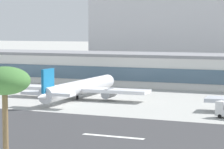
# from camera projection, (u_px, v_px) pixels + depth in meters

# --- Properties ---
(runway_centreline_dash_5) EXTENTS (12.00, 1.20, 0.01)m
(runway_centreline_dash_5) POSITION_uv_depth(u_px,v_px,m) (113.00, 136.00, 95.44)
(runway_centreline_dash_5) COLOR white
(runway_centreline_dash_5) RESTS_ON runway_strip
(terminal_building) EXTENTS (193.49, 24.84, 11.09)m
(terminal_building) POSITION_uv_depth(u_px,v_px,m) (140.00, 69.00, 187.71)
(terminal_building) COLOR silver
(terminal_building) RESTS_ON ground_plane
(distant_hotel_block) EXTENTS (132.70, 35.55, 45.70)m
(distant_hotel_block) POSITION_uv_depth(u_px,v_px,m) (212.00, 23.00, 286.72)
(distant_hotel_block) COLOR #BCBCC1
(distant_hotel_block) RESTS_ON ground_plane
(airliner_blue_tail_gate_1) EXTENTS (40.69, 46.66, 9.74)m
(airliner_blue_tail_gate_1) POSITION_uv_depth(u_px,v_px,m) (78.00, 88.00, 146.64)
(airliner_blue_tail_gate_1) COLOR silver
(airliner_blue_tail_gate_1) RESTS_ON ground_plane
(palm_tree_0) EXTENTS (6.03, 6.03, 15.12)m
(palm_tree_0) POSITION_uv_depth(u_px,v_px,m) (5.00, 83.00, 61.08)
(palm_tree_0) COLOR brown
(palm_tree_0) RESTS_ON ground_plane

